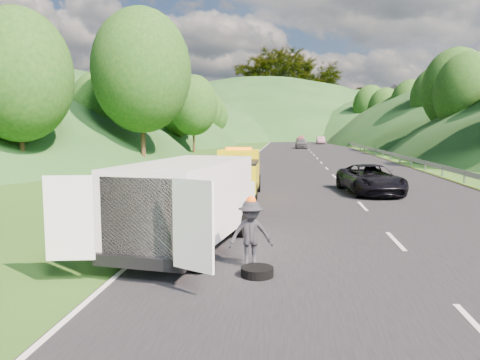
# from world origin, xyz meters

# --- Properties ---
(ground) EXTENTS (320.00, 320.00, 0.00)m
(ground) POSITION_xyz_m (0.00, 0.00, 0.00)
(ground) COLOR #38661E
(ground) RESTS_ON ground
(road_surface) EXTENTS (14.00, 200.00, 0.02)m
(road_surface) POSITION_xyz_m (3.00, 40.00, 0.01)
(road_surface) COLOR black
(road_surface) RESTS_ON ground
(guardrail) EXTENTS (0.06, 140.00, 1.52)m
(guardrail) POSITION_xyz_m (10.30, 52.50, 0.00)
(guardrail) COLOR gray
(guardrail) RESTS_ON ground
(tree_line_left) EXTENTS (14.00, 140.00, 14.00)m
(tree_line_left) POSITION_xyz_m (-19.00, 60.00, 0.00)
(tree_line_left) COLOR #335D1B
(tree_line_left) RESTS_ON ground
(tree_line_right) EXTENTS (14.00, 140.00, 14.00)m
(tree_line_right) POSITION_xyz_m (23.00, 60.00, 0.00)
(tree_line_right) COLOR #335D1B
(tree_line_right) RESTS_ON ground
(hills_backdrop) EXTENTS (201.00, 288.60, 44.00)m
(hills_backdrop) POSITION_xyz_m (6.50, 134.70, 0.00)
(hills_backdrop) COLOR #2D5B23
(hills_backdrop) RESTS_ON ground
(tow_truck) EXTENTS (2.16, 5.45, 2.32)m
(tow_truck) POSITION_xyz_m (-2.50, 6.17, 1.14)
(tow_truck) COLOR black
(tow_truck) RESTS_ON ground
(white_van) EXTENTS (3.95, 7.11, 2.40)m
(white_van) POSITION_xyz_m (-2.76, -3.41, 1.36)
(white_van) COLOR black
(white_van) RESTS_ON ground
(woman) EXTENTS (0.51, 0.66, 1.68)m
(woman) POSITION_xyz_m (-3.15, -0.13, 0.00)
(woman) COLOR white
(woman) RESTS_ON ground
(child) EXTENTS (0.63, 0.55, 1.08)m
(child) POSITION_xyz_m (-1.97, -0.99, 0.00)
(child) COLOR tan
(child) RESTS_ON ground
(worker) EXTENTS (1.17, 0.87, 1.61)m
(worker) POSITION_xyz_m (-0.98, -5.01, 0.00)
(worker) COLOR black
(worker) RESTS_ON ground
(suitcase) EXTENTS (0.34, 0.23, 0.51)m
(suitcase) POSITION_xyz_m (-5.38, 0.72, 0.26)
(suitcase) COLOR #50503C
(suitcase) RESTS_ON ground
(spare_tire) EXTENTS (0.73, 0.73, 0.20)m
(spare_tire) POSITION_xyz_m (-0.79, -5.60, 0.00)
(spare_tire) COLOR black
(spare_tire) RESTS_ON ground
(passing_suv) EXTENTS (3.07, 5.43, 1.43)m
(passing_suv) POSITION_xyz_m (3.97, 7.93, 0.00)
(passing_suv) COLOR black
(passing_suv) RESTS_ON ground
(dist_car_a) EXTENTS (1.86, 4.63, 1.58)m
(dist_car_a) POSITION_xyz_m (2.02, 57.54, 0.00)
(dist_car_a) COLOR #4B494E
(dist_car_a) RESTS_ON ground
(dist_car_b) EXTENTS (1.54, 4.41, 1.45)m
(dist_car_b) POSITION_xyz_m (6.31, 76.42, 0.00)
(dist_car_b) COLOR #815664
(dist_car_b) RESTS_ON ground
(dist_car_c) EXTENTS (2.01, 4.93, 1.43)m
(dist_car_c) POSITION_xyz_m (2.80, 91.57, 0.00)
(dist_car_c) COLOR #A05055
(dist_car_c) RESTS_ON ground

